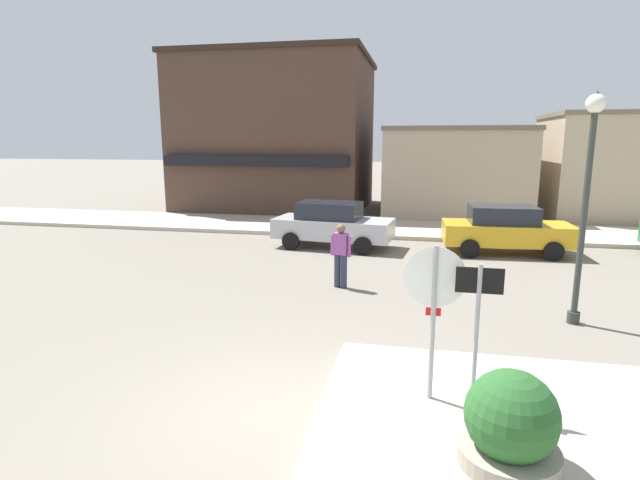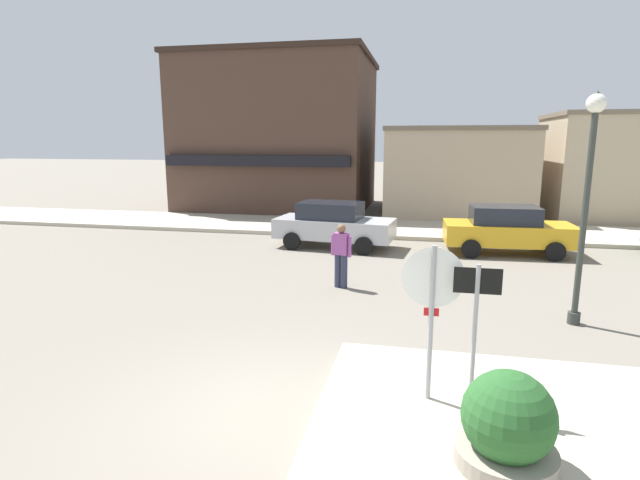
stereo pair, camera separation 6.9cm
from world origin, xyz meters
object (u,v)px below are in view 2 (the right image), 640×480
object	(u,v)px
one_way_sign	(475,322)
parked_car_nearest	(334,224)
pedestrian_crossing_near	(341,254)
stop_sign	(432,303)
parked_car_second	(507,229)
planter	(507,430)
lamp_post	(589,177)

from	to	relation	value
one_way_sign	parked_car_nearest	distance (m)	10.89
pedestrian_crossing_near	stop_sign	bearing A→B (deg)	-68.56
one_way_sign	parked_car_second	xyz separation A→B (m)	(1.93, 10.38, -0.52)
planter	lamp_post	xyz separation A→B (m)	(2.06, 5.20, 2.40)
one_way_sign	pedestrian_crossing_near	distance (m)	6.16
parked_car_nearest	one_way_sign	bearing A→B (deg)	-69.88
stop_sign	lamp_post	xyz separation A→B (m)	(2.89, 3.90, 1.44)
one_way_sign	pedestrian_crossing_near	xyz separation A→B (m)	(-2.69, 5.52, -0.46)
stop_sign	pedestrian_crossing_near	bearing A→B (deg)	111.44
parked_car_nearest	pedestrian_crossing_near	distance (m)	4.80
parked_car_nearest	parked_car_second	bearing A→B (deg)	1.73
lamp_post	parked_car_second	size ratio (longest dim) A/B	1.11
parked_car_second	pedestrian_crossing_near	bearing A→B (deg)	-133.57
planter	parked_car_second	world-z (taller)	parked_car_second
parked_car_second	pedestrian_crossing_near	xyz separation A→B (m)	(-4.62, -4.86, 0.06)
planter	parked_car_nearest	xyz separation A→B (m)	(-4.01, 11.42, 0.25)
stop_sign	one_way_sign	xyz separation A→B (m)	(0.56, -0.09, -0.19)
planter	parked_car_nearest	distance (m)	12.10
planter	parked_car_nearest	size ratio (longest dim) A/B	0.29
planter	pedestrian_crossing_near	distance (m)	7.36
stop_sign	parked_car_nearest	distance (m)	10.63
stop_sign	lamp_post	distance (m)	5.07
planter	parked_car_second	xyz separation A→B (m)	(1.66, 11.59, 0.25)
stop_sign	lamp_post	bearing A→B (deg)	53.50
stop_sign	parked_car_nearest	xyz separation A→B (m)	(-3.18, 10.12, -0.71)
parked_car_nearest	pedestrian_crossing_near	bearing A→B (deg)	-77.35
lamp_post	parked_car_nearest	distance (m)	8.95
one_way_sign	parked_car_nearest	bearing A→B (deg)	110.12
pedestrian_crossing_near	planter	bearing A→B (deg)	-66.25
lamp_post	parked_car_nearest	bearing A→B (deg)	134.35
planter	parked_car_nearest	bearing A→B (deg)	109.37
one_way_sign	planter	xyz separation A→B (m)	(0.27, -1.20, -0.77)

